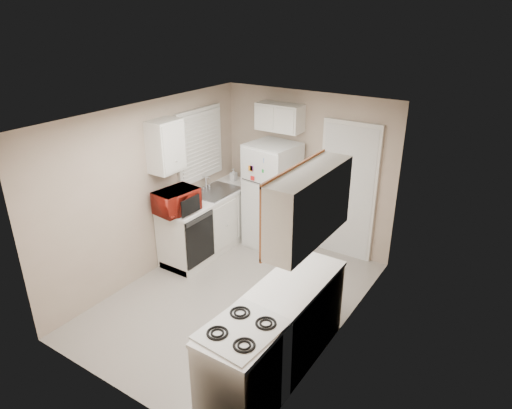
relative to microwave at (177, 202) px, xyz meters
The scene contains 19 objects.
floor 1.52m from the microwave, ahead, with size 3.80×3.80×0.00m, color #B4ACA2.
ceiling 1.74m from the microwave, ahead, with size 3.80×3.80×0.00m, color white.
wall_left 0.39m from the microwave, 150.62° to the right, with size 3.80×3.80×0.00m, color tan.
wall_right 2.50m from the microwave, ahead, with size 3.80×3.80×0.00m, color tan.
wall_back 2.04m from the microwave, 57.79° to the left, with size 2.80×2.80×0.00m, color tan.
wall_front 2.35m from the microwave, 62.41° to the right, with size 2.80×2.80×0.00m, color tan.
left_counter 0.94m from the microwave, 91.17° to the left, with size 0.60×1.80×0.90m, color silver.
dishwasher 0.64m from the microwave, 24.04° to the left, with size 0.03×0.58×0.72m, color black.
sink 0.89m from the microwave, 90.97° to the left, with size 0.54×0.74×0.16m, color gray.
microwave is the anchor object (origin of this frame).
soap_bottle 1.42m from the microwave, 92.62° to the left, with size 0.09×0.09×0.21m, color white.
window_blinds 1.07m from the microwave, 107.47° to the left, with size 0.10×0.98×1.08m, color silver.
upper_cabinet_left 0.77m from the microwave, 165.43° to the left, with size 0.30×0.45×0.70m, color silver.
refrigerator 1.53m from the microwave, 62.03° to the left, with size 0.68×0.66×1.66m, color silver.
cabinet_over_fridge 1.96m from the microwave, 66.46° to the left, with size 0.70×0.30×0.40m, color silver.
interior_door 2.45m from the microwave, 43.31° to the left, with size 0.86×0.06×2.08m, color silver.
right_counter 2.47m from the microwave, 24.09° to the right, with size 0.60×2.00×0.90m, color silver.
stove 2.75m from the microwave, 35.72° to the right, with size 0.59×0.73×0.88m, color silver.
upper_cabinet_right 2.54m from the microwave, 16.17° to the right, with size 0.30×1.20×0.70m, color silver.
Camera 1 is at (2.95, -4.01, 3.50)m, focal length 32.00 mm.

